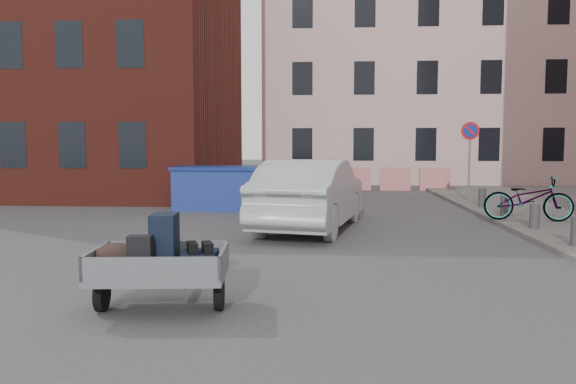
# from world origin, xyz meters

# --- Properties ---
(ground) EXTENTS (120.00, 120.00, 0.00)m
(ground) POSITION_xyz_m (0.00, 0.00, 0.00)
(ground) COLOR #38383A
(ground) RESTS_ON ground
(building_brick) EXTENTS (12.00, 10.00, 14.00)m
(building_brick) POSITION_xyz_m (-9.00, 13.00, 7.00)
(building_brick) COLOR #591E16
(building_brick) RESTS_ON ground
(building_pink) EXTENTS (16.00, 8.00, 14.00)m
(building_pink) POSITION_xyz_m (6.00, 22.00, 7.00)
(building_pink) COLOR #D4A9A3
(building_pink) RESTS_ON ground
(no_parking_sign) EXTENTS (0.60, 0.09, 2.65)m
(no_parking_sign) POSITION_xyz_m (6.00, 9.48, 2.01)
(no_parking_sign) COLOR gray
(no_parking_sign) RESTS_ON sidewalk
(bollards) EXTENTS (0.22, 9.02, 0.55)m
(bollards) POSITION_xyz_m (6.00, 3.40, 0.40)
(bollards) COLOR #3A3A3D
(bollards) RESTS_ON sidewalk
(barriers) EXTENTS (4.70, 0.18, 1.00)m
(barriers) POSITION_xyz_m (4.20, 15.00, 0.50)
(barriers) COLOR red
(barriers) RESTS_ON ground
(trailer) EXTENTS (1.70, 1.87, 1.20)m
(trailer) POSITION_xyz_m (-0.77, -3.03, 0.61)
(trailer) COLOR black
(trailer) RESTS_ON ground
(dumpster) EXTENTS (3.27, 1.80, 1.34)m
(dumpster) POSITION_xyz_m (-1.87, 7.59, 0.68)
(dumpster) COLOR navy
(dumpster) RESTS_ON ground
(silver_car) EXTENTS (2.74, 5.35, 1.68)m
(silver_car) POSITION_xyz_m (0.89, 3.71, 0.84)
(silver_car) COLOR #ABADB2
(silver_car) RESTS_ON ground
(bicycle) EXTENTS (2.21, 1.08, 1.11)m
(bicycle) POSITION_xyz_m (6.30, 4.71, 0.68)
(bicycle) COLOR black
(bicycle) RESTS_ON sidewalk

